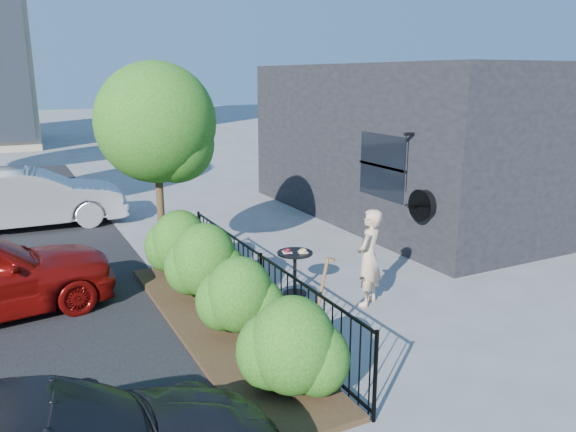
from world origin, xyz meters
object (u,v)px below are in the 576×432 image
patio_tree (160,130)px  woman (369,258)px  cafe_table (295,265)px  car_silver (31,198)px  shovel (317,311)px

patio_tree → woman: bearing=-49.1°
cafe_table → woman: size_ratio=0.51×
woman → car_silver: bearing=-93.4°
woman → patio_tree: bearing=-83.2°
shovel → woman: bearing=33.5°
cafe_table → shovel: bearing=-109.7°
cafe_table → shovel: 2.11m
patio_tree → car_silver: 5.70m
cafe_table → woman: bearing=-45.7°
shovel → car_silver: (-3.07, 8.96, 0.14)m
patio_tree → shovel: (0.98, -4.05, -2.16)m
shovel → car_silver: bearing=108.9°
patio_tree → shovel: 4.70m
patio_tree → woman: (2.59, -2.99, -1.95)m
woman → shovel: woman is taller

